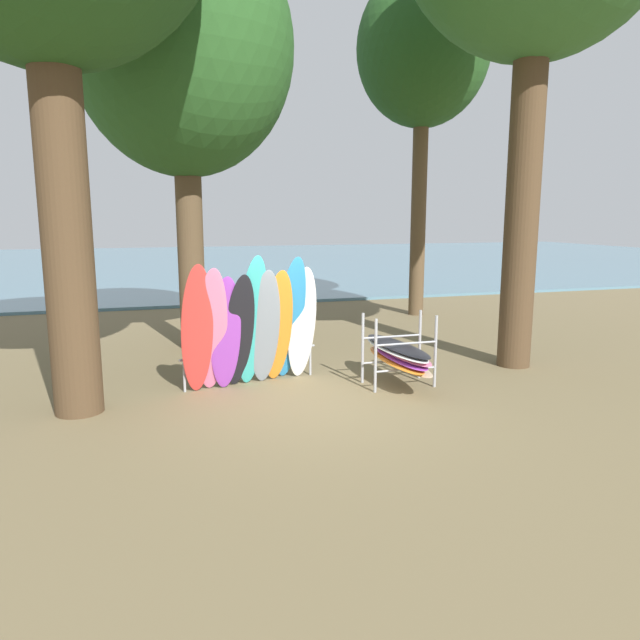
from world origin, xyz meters
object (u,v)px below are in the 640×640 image
at_px(tree_far_left_back, 183,49).
at_px(tree_mid_behind, 423,51).
at_px(board_storage_rack, 398,354).
at_px(leaning_board_pile, 252,327).

bearing_deg(tree_far_left_back, tree_mid_behind, 21.49).
relative_size(tree_far_left_back, board_storage_rack, 4.22).
bearing_deg(tree_far_left_back, leaning_board_pile, -78.22).
bearing_deg(leaning_board_pile, tree_mid_behind, 45.25).
bearing_deg(tree_far_left_back, board_storage_rack, -51.83).
height_order(tree_far_left_back, board_storage_rack, tree_far_left_back).
bearing_deg(board_storage_rack, leaning_board_pile, 166.42).
xyz_separation_m(tree_mid_behind, leaning_board_pile, (-6.02, -6.07, -6.35)).
relative_size(tree_mid_behind, tree_far_left_back, 1.07).
xyz_separation_m(tree_far_left_back, leaning_board_pile, (0.71, -3.42, -5.24)).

